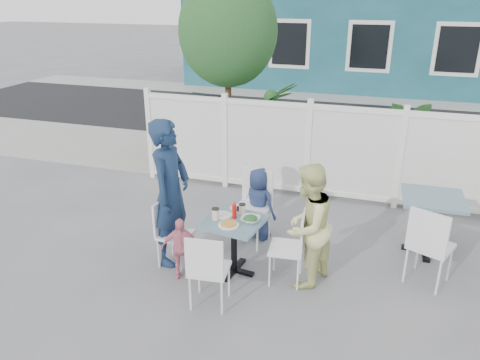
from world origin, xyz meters
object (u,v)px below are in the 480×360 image
(utility_cabinet, at_px, (201,126))
(spare_table, at_px, (432,210))
(main_table, at_px, (234,232))
(woman, at_px, (307,226))
(chair_near, at_px, (207,266))
(toddler, at_px, (180,248))
(boy, at_px, (259,204))
(chair_right, at_px, (293,243))
(chair_back, at_px, (253,201))
(chair_left, at_px, (170,228))
(man, at_px, (170,193))

(utility_cabinet, height_order, spare_table, utility_cabinet)
(main_table, height_order, woman, woman)
(spare_table, xyz_separation_m, chair_near, (-2.35, -2.01, -0.10))
(woman, height_order, toddler, woman)
(chair_near, relative_size, woman, 0.61)
(chair_near, distance_m, boy, 1.71)
(woman, bearing_deg, chair_near, -28.60)
(utility_cabinet, distance_m, boy, 3.90)
(chair_right, bearing_deg, chair_back, 35.97)
(chair_back, bearing_deg, boy, -114.59)
(chair_back, distance_m, woman, 1.20)
(chair_left, bearing_deg, spare_table, 117.62)
(chair_near, bearing_deg, chair_right, 39.63)
(chair_right, distance_m, woman, 0.27)
(chair_left, relative_size, woman, 0.58)
(chair_left, bearing_deg, chair_back, 142.82)
(main_table, bearing_deg, chair_left, -176.20)
(chair_near, height_order, toddler, chair_near)
(chair_left, bearing_deg, chair_near, 52.91)
(chair_near, distance_m, toddler, 0.74)
(toddler, bearing_deg, chair_back, 41.81)
(chair_near, distance_m, man, 1.21)
(man, distance_m, toddler, 0.69)
(utility_cabinet, xyz_separation_m, spare_table, (4.42, -2.93, 0.03))
(chair_near, bearing_deg, toddler, 132.68)
(main_table, distance_m, chair_back, 0.85)
(spare_table, bearing_deg, chair_right, -142.14)
(boy, bearing_deg, toddler, 84.90)
(boy, bearing_deg, woman, 155.70)
(chair_right, relative_size, woman, 0.60)
(chair_near, height_order, man, man)
(chair_near, xyz_separation_m, boy, (0.10, 1.70, -0.01))
(chair_right, xyz_separation_m, man, (-1.57, 0.03, 0.42))
(utility_cabinet, height_order, chair_back, utility_cabinet)
(utility_cabinet, relative_size, boy, 1.14)
(main_table, bearing_deg, toddler, -154.09)
(woman, bearing_deg, chair_right, -56.74)
(main_table, bearing_deg, chair_back, 90.14)
(main_table, relative_size, chair_near, 0.84)
(boy, bearing_deg, chair_left, 70.89)
(chair_right, xyz_separation_m, boy, (-0.68, 0.92, -0.01))
(man, distance_m, boy, 1.33)
(toddler, bearing_deg, boy, 41.30)
(chair_near, bearing_deg, chair_left, 131.97)
(chair_near, bearing_deg, utility_cabinet, 107.00)
(spare_table, bearing_deg, boy, -172.25)
(chair_left, relative_size, chair_right, 0.96)
(chair_left, height_order, chair_back, chair_back)
(man, relative_size, woman, 1.25)
(chair_back, xyz_separation_m, woman, (0.88, -0.80, 0.16))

